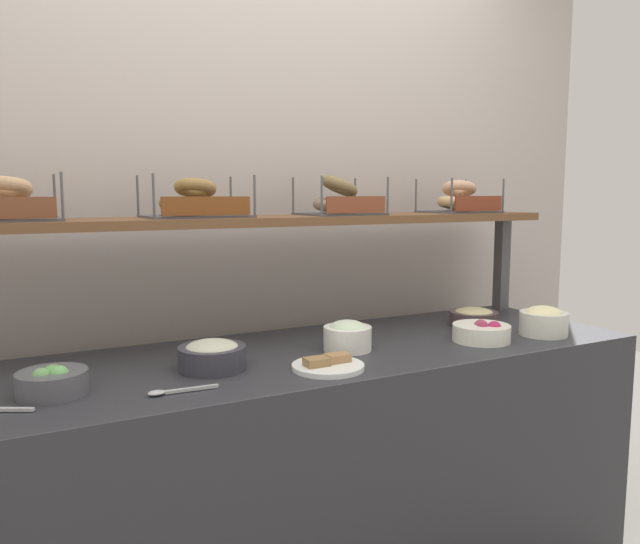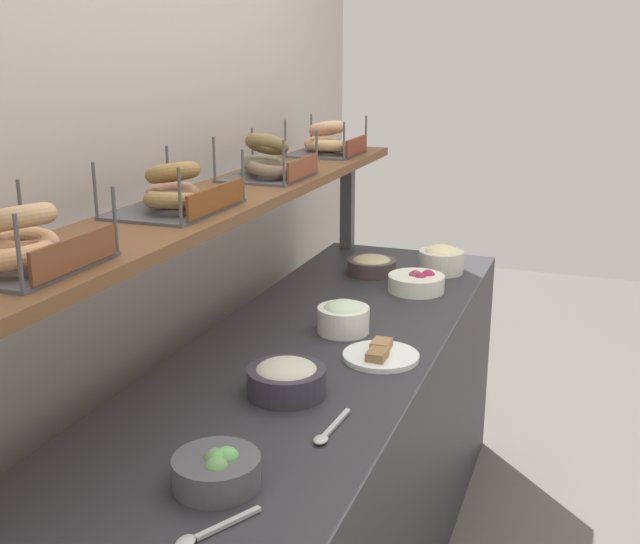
{
  "view_description": "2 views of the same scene",
  "coord_description": "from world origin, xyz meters",
  "px_view_note": "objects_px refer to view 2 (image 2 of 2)",
  "views": [
    {
      "loc": [
        -0.89,
        -1.74,
        1.36
      ],
      "look_at": [
        0.07,
        0.06,
        1.1
      ],
      "focal_mm": 34.7,
      "sensor_mm": 36.0,
      "label": 1
    },
    {
      "loc": [
        -1.97,
        -0.74,
        1.68
      ],
      "look_at": [
        0.18,
        0.06,
        1.01
      ],
      "focal_mm": 43.44,
      "sensor_mm": 36.0,
      "label": 2
    }
  ],
  "objects_px": {
    "bowl_beet_salad": "(417,282)",
    "serving_plate_white": "(381,355)",
    "serving_spoon_by_edge": "(205,533)",
    "bagel_basket_poppy": "(268,163)",
    "bowl_potato_salad": "(441,259)",
    "bowl_hummus": "(372,265)",
    "bagel_basket_everything": "(175,193)",
    "bagel_basket_sesame": "(22,244)",
    "bowl_veggie_mix": "(217,469)",
    "serving_spoon_near_plate": "(328,432)",
    "bowl_tuna_salad": "(286,378)",
    "bagel_basket_plain": "(327,142)",
    "bowl_scallion_spread": "(343,317)"
  },
  "relations": [
    {
      "from": "bowl_beet_salad",
      "to": "serving_plate_white",
      "type": "height_order",
      "value": "bowl_beet_salad"
    },
    {
      "from": "serving_spoon_by_edge",
      "to": "bagel_basket_poppy",
      "type": "bearing_deg",
      "value": 18.54
    },
    {
      "from": "bowl_potato_salad",
      "to": "bowl_hummus",
      "type": "relative_size",
      "value": 0.91
    },
    {
      "from": "bowl_beet_salad",
      "to": "serving_spoon_by_edge",
      "type": "xyz_separation_m",
      "value": [
        -1.52,
        0.02,
        -0.02
      ]
    },
    {
      "from": "bagel_basket_poppy",
      "to": "bagel_basket_everything",
      "type": "bearing_deg",
      "value": 178.4
    },
    {
      "from": "bagel_basket_sesame",
      "to": "bowl_potato_salad",
      "type": "bearing_deg",
      "value": -15.11
    },
    {
      "from": "bowl_veggie_mix",
      "to": "serving_spoon_near_plate",
      "type": "distance_m",
      "value": 0.3
    },
    {
      "from": "bowl_tuna_salad",
      "to": "serving_spoon_by_edge",
      "type": "height_order",
      "value": "bowl_tuna_salad"
    },
    {
      "from": "serving_plate_white",
      "to": "bagel_basket_plain",
      "type": "bearing_deg",
      "value": 28.33
    },
    {
      "from": "bagel_basket_sesame",
      "to": "bagel_basket_plain",
      "type": "distance_m",
      "value": 1.68
    },
    {
      "from": "bowl_scallion_spread",
      "to": "bowl_beet_salad",
      "type": "xyz_separation_m",
      "value": [
        0.47,
        -0.11,
        -0.02
      ]
    },
    {
      "from": "bowl_tuna_salad",
      "to": "serving_spoon_by_edge",
      "type": "relative_size",
      "value": 1.2
    },
    {
      "from": "bowl_veggie_mix",
      "to": "serving_spoon_near_plate",
      "type": "height_order",
      "value": "bowl_veggie_mix"
    },
    {
      "from": "bagel_basket_sesame",
      "to": "bowl_scallion_spread",
      "type": "bearing_deg",
      "value": -18.1
    },
    {
      "from": "bagel_basket_sesame",
      "to": "serving_plate_white",
      "type": "bearing_deg",
      "value": -30.86
    },
    {
      "from": "bowl_tuna_salad",
      "to": "bowl_beet_salad",
      "type": "height_order",
      "value": "bowl_tuna_salad"
    },
    {
      "from": "bowl_tuna_salad",
      "to": "serving_spoon_near_plate",
      "type": "distance_m",
      "value": 0.24
    },
    {
      "from": "bowl_scallion_spread",
      "to": "bowl_veggie_mix",
      "type": "bearing_deg",
      "value": -177.42
    },
    {
      "from": "bowl_beet_salad",
      "to": "bowl_veggie_mix",
      "type": "bearing_deg",
      "value": 176.95
    },
    {
      "from": "serving_spoon_by_edge",
      "to": "bagel_basket_poppy",
      "type": "xyz_separation_m",
      "value": [
        1.19,
        0.4,
        0.47
      ]
    },
    {
      "from": "serving_spoon_near_plate",
      "to": "bagel_basket_poppy",
      "type": "distance_m",
      "value": 1.02
    },
    {
      "from": "bowl_potato_salad",
      "to": "bagel_basket_sesame",
      "type": "relative_size",
      "value": 0.6
    },
    {
      "from": "serving_plate_white",
      "to": "serving_spoon_by_edge",
      "type": "distance_m",
      "value": 0.89
    },
    {
      "from": "bowl_tuna_salad",
      "to": "bagel_basket_poppy",
      "type": "distance_m",
      "value": 0.81
    },
    {
      "from": "bowl_scallion_spread",
      "to": "bagel_basket_plain",
      "type": "distance_m",
      "value": 0.89
    },
    {
      "from": "serving_spoon_near_plate",
      "to": "bagel_basket_poppy",
      "type": "xyz_separation_m",
      "value": [
        0.76,
        0.48,
        0.47
      ]
    },
    {
      "from": "bowl_scallion_spread",
      "to": "bagel_basket_everything",
      "type": "height_order",
      "value": "bagel_basket_everything"
    },
    {
      "from": "bowl_tuna_salad",
      "to": "bowl_veggie_mix",
      "type": "bearing_deg",
      "value": -175.56
    },
    {
      "from": "bagel_basket_everything",
      "to": "bagel_basket_poppy",
      "type": "height_order",
      "value": "bagel_basket_poppy"
    },
    {
      "from": "bowl_veggie_mix",
      "to": "serving_plate_white",
      "type": "distance_m",
      "value": 0.74
    },
    {
      "from": "bowl_veggie_mix",
      "to": "bagel_basket_everything",
      "type": "height_order",
      "value": "bagel_basket_everything"
    },
    {
      "from": "bowl_veggie_mix",
      "to": "serving_plate_white",
      "type": "xyz_separation_m",
      "value": [
        0.73,
        -0.12,
        -0.02
      ]
    },
    {
      "from": "serving_spoon_near_plate",
      "to": "bagel_basket_plain",
      "type": "distance_m",
      "value": 1.5
    },
    {
      "from": "bagel_basket_sesame",
      "to": "bagel_basket_plain",
      "type": "relative_size",
      "value": 1.01
    },
    {
      "from": "bowl_hummus",
      "to": "bowl_beet_salad",
      "type": "distance_m",
      "value": 0.26
    },
    {
      "from": "bowl_beet_salad",
      "to": "bowl_scallion_spread",
      "type": "bearing_deg",
      "value": 166.59
    },
    {
      "from": "bowl_tuna_salad",
      "to": "bagel_basket_plain",
      "type": "bearing_deg",
      "value": 15.09
    },
    {
      "from": "bowl_beet_salad",
      "to": "bagel_basket_sesame",
      "type": "distance_m",
      "value": 1.56
    },
    {
      "from": "bowl_potato_salad",
      "to": "bowl_beet_salad",
      "type": "bearing_deg",
      "value": 173.16
    },
    {
      "from": "bowl_beet_salad",
      "to": "serving_spoon_by_edge",
      "type": "height_order",
      "value": "bowl_beet_salad"
    },
    {
      "from": "bagel_basket_poppy",
      "to": "bagel_basket_plain",
      "type": "bearing_deg",
      "value": 0.86
    },
    {
      "from": "bowl_beet_salad",
      "to": "bagel_basket_plain",
      "type": "bearing_deg",
      "value": 60.08
    },
    {
      "from": "bowl_potato_salad",
      "to": "serving_spoon_near_plate",
      "type": "height_order",
      "value": "bowl_potato_salad"
    },
    {
      "from": "serving_spoon_by_edge",
      "to": "bagel_basket_plain",
      "type": "xyz_separation_m",
      "value": [
        1.77,
        0.41,
        0.47
      ]
    },
    {
      "from": "bowl_beet_salad",
      "to": "serving_spoon_near_plate",
      "type": "relative_size",
      "value": 1.09
    },
    {
      "from": "bowl_scallion_spread",
      "to": "bowl_veggie_mix",
      "type": "relative_size",
      "value": 0.9
    },
    {
      "from": "serving_plate_white",
      "to": "bagel_basket_everything",
      "type": "height_order",
      "value": "bagel_basket_everything"
    },
    {
      "from": "bagel_basket_plain",
      "to": "serving_spoon_near_plate",
      "type": "bearing_deg",
      "value": -160.09
    },
    {
      "from": "bowl_tuna_salad",
      "to": "serving_spoon_near_plate",
      "type": "bearing_deg",
      "value": -133.94
    },
    {
      "from": "serving_plate_white",
      "to": "bagel_basket_sesame",
      "type": "height_order",
      "value": "bagel_basket_sesame"
    }
  ]
}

